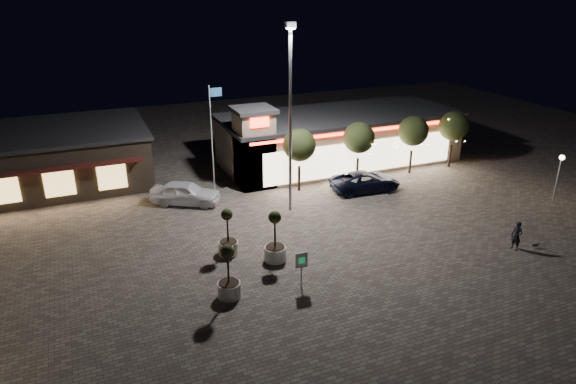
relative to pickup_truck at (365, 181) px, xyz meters
name	(u,v)px	position (x,y,z in m)	size (l,w,h in m)	color
ground	(314,270)	(-8.59, -9.06, -0.74)	(90.00, 90.00, 0.00)	#6F645A
retail_building	(335,138)	(0.92, 6.75, 1.47)	(20.40, 8.40, 6.10)	tan
restaurant_building	(37,158)	(-22.59, 10.91, 1.42)	(16.40, 11.00, 4.30)	#382D23
floodlight_pole	(290,109)	(-6.59, -1.06, 6.28)	(0.60, 0.40, 12.38)	gray
flagpole	(213,131)	(-10.49, 3.94, 4.01)	(0.95, 0.10, 8.00)	white
lamp_post_east	(560,169)	(11.41, -7.06, 1.72)	(0.36, 0.36, 3.48)	gray
string_tree_a	(299,145)	(-4.59, 1.94, 2.82)	(2.42, 2.42, 4.79)	#332319
string_tree_b	(359,138)	(0.41, 1.94, 2.82)	(2.42, 2.42, 4.79)	#332319
string_tree_c	(413,131)	(5.41, 1.94, 2.82)	(2.42, 2.42, 4.79)	#332319
string_tree_d	(453,126)	(9.41, 1.94, 2.82)	(2.42, 2.42, 4.79)	#332319
pickup_truck	(365,181)	(0.00, 0.00, 0.00)	(2.45, 5.32, 1.48)	black
white_sedan	(185,193)	(-13.01, 2.72, 0.09)	(1.96, 4.86, 1.66)	white
pedestrian	(517,236)	(3.31, -11.49, 0.14)	(0.64, 0.42, 1.75)	black
dog	(536,244)	(4.59, -11.86, -0.49)	(0.48, 0.25, 0.26)	#59514C
planter_left	(228,240)	(-12.34, -5.49, 0.14)	(1.15, 1.15, 2.84)	silver
planter_mid	(229,281)	(-13.58, -9.74, 0.15)	(1.17, 1.17, 2.88)	silver
planter_right	(275,245)	(-10.13, -7.22, 0.19)	(1.23, 1.23, 3.02)	silver
valet_sign	(301,263)	(-9.88, -10.27, 0.63)	(0.65, 0.11, 1.96)	gray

